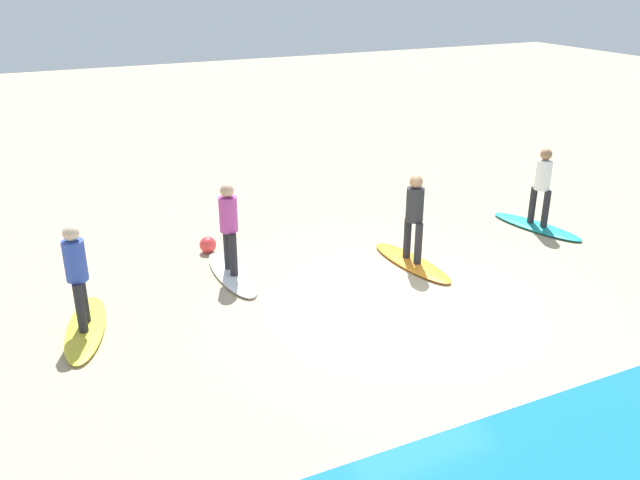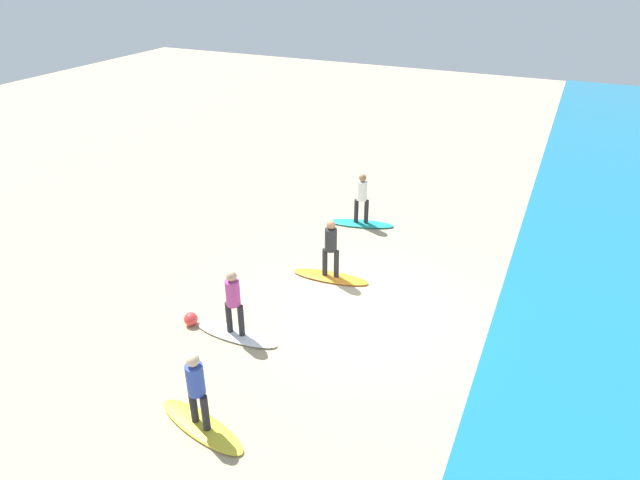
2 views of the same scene
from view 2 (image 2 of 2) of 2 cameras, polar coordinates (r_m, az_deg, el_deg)
name	(u,v)px [view 2 (image 2 of 2)]	position (r m, az deg, el deg)	size (l,w,h in m)	color
ground_plane	(362,308)	(13.84, 4.32, -7.01)	(60.00, 60.00, 0.00)	tan
surfboard_teal	(361,223)	(17.83, 4.21, 1.71)	(2.10, 0.56, 0.09)	teal
surfer_teal	(362,195)	(17.42, 4.32, 4.63)	(0.32, 0.45, 1.64)	#232328
surfboard_orange	(330,277)	(14.94, 1.08, -3.81)	(2.10, 0.56, 0.09)	orange
surfer_orange	(331,244)	(14.45, 1.12, -0.46)	(0.32, 0.46, 1.64)	#232328
surfboard_white	(236,334)	(13.03, -8.58, -9.54)	(2.10, 0.56, 0.09)	white
surfer_white	(233,298)	(12.46, -8.90, -5.92)	(0.32, 0.46, 1.64)	#232328
surfboard_yellow	(202,426)	(11.06, -12.05, -18.18)	(2.10, 0.56, 0.09)	yellow
surfer_yellow	(196,386)	(10.38, -12.60, -14.37)	(0.32, 0.45, 1.64)	#232328
beach_ball	(191,319)	(13.51, -13.12, -7.90)	(0.32, 0.32, 0.32)	#E53838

